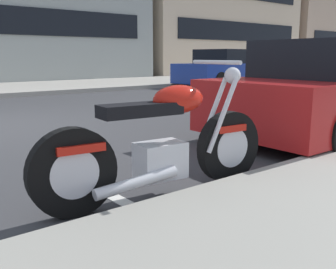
% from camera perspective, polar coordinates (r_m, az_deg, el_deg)
% --- Properties ---
extents(sidewalk_far_curb, '(120.00, 5.00, 0.14)m').
position_cam_1_polar(sidewalk_far_curb, '(19.52, 5.48, 8.12)').
color(sidewalk_far_curb, gray).
rests_on(sidewalk_far_curb, ground).
extents(parking_stall_stripe, '(0.12, 2.20, 0.01)m').
position_cam_1_polar(parking_stall_stripe, '(3.50, -9.49, -8.15)').
color(parking_stall_stripe, silver).
rests_on(parking_stall_stripe, ground).
extents(parked_motorcycle, '(2.18, 0.62, 1.13)m').
position_cam_1_polar(parked_motorcycle, '(3.22, -0.78, -1.65)').
color(parked_motorcycle, black).
rests_on(parked_motorcycle, ground).
extents(car_opposite_curb, '(4.44, 2.15, 1.43)m').
position_cam_1_polar(car_opposite_curb, '(15.79, 8.55, 9.45)').
color(car_opposite_curb, navy).
rests_on(car_opposite_curb, ground).
extents(townhouse_corner_block, '(12.42, 9.42, 11.34)m').
position_cam_1_polar(townhouse_corner_block, '(38.60, 18.88, 17.51)').
color(townhouse_corner_block, tan).
rests_on(townhouse_corner_block, ground).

